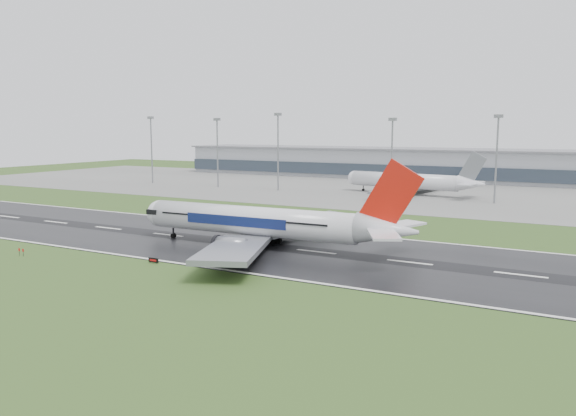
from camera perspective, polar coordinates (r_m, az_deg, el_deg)
The scene contains 12 objects.
ground at distance 139.84m, azimuth -12.10°, elevation -2.72°, with size 520.00×520.00×0.00m, color #2B481A.
runway at distance 139.83m, azimuth -12.10°, elevation -2.70°, with size 400.00×45.00×0.10m, color black.
apron at distance 247.57m, azimuth 6.94°, elevation 2.03°, with size 400.00×130.00×0.08m, color slate.
terminal at distance 303.48m, azimuth 11.11°, elevation 4.45°, with size 240.00×36.00×15.00m, color #90939B.
main_airliner at distance 120.17m, azimuth -1.96°, elevation 0.37°, with size 64.64×61.56×19.08m, color silver, non-canonical shape.
parked_airliner at distance 225.74m, azimuth 12.27°, elevation 3.51°, with size 58.07×54.06×17.02m, color silver, non-canonical shape.
runway_sign at distance 111.53m, azimuth -13.52°, elevation -5.22°, with size 2.30×0.26×1.04m, color black, non-canonical shape.
floodmast_0 at distance 274.90m, azimuth -13.70°, elevation 5.62°, with size 0.64×0.64×30.38m, color gray.
floodmast_1 at distance 251.11m, azimuth -7.18°, elevation 5.46°, with size 0.64×0.64×29.32m, color gray.
floodmast_2 at distance 234.61m, azimuth -1.02°, elevation 5.56°, with size 0.64×0.64×31.13m, color gray.
floodmast_3 at distance 215.01m, azimuth 10.50°, elevation 4.88°, with size 0.64×0.64×28.69m, color gray.
floodmast_4 at distance 206.68m, azimuth 20.43°, elevation 4.49°, with size 0.64×0.64×29.43m, color gray.
Camera 1 is at (89.38, -104.45, 25.63)m, focal length 34.96 mm.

